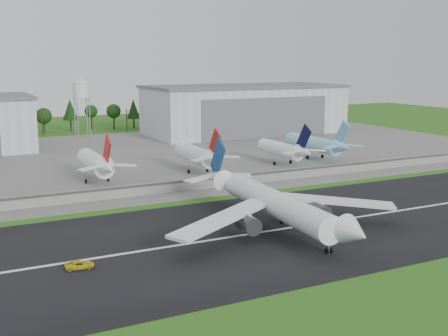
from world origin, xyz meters
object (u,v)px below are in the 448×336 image
parked_jet_red_b (200,156)px  parked_jet_navy (285,149)px  parked_jet_red_a (98,164)px  main_airliner (277,210)px  ground_vehicle (80,265)px  parked_jet_skyblue (318,144)px

parked_jet_red_b → parked_jet_navy: (33.93, -0.05, -0.31)m
parked_jet_red_a → parked_jet_navy: (68.51, -0.07, -0.39)m
main_airliner → parked_jet_red_b: bearing=-95.9°
main_airliner → ground_vehicle: (-44.65, -3.70, -4.06)m
parked_jet_navy → ground_vehicle: bearing=-141.9°
parked_jet_red_b → parked_jet_skyblue: size_ratio=0.84×
main_airliner → parked_jet_red_a: main_airliner is taller
ground_vehicle → main_airliner: bearing=-79.5°
parked_jet_skyblue → parked_jet_red_a: bearing=-176.7°
parked_jet_red_b → parked_jet_skyblue: parked_jet_red_b is taller
ground_vehicle → parked_jet_red_a: size_ratio=0.17×
main_airliner → parked_jet_red_a: bearing=-67.1°
parked_jet_red_a → parked_jet_navy: bearing=-0.1°
parked_jet_red_b → parked_jet_navy: size_ratio=1.00×
ground_vehicle → parked_jet_red_a: parked_jet_red_a is taller
main_airliner → parked_jet_skyblue: main_airliner is taller
main_airliner → parked_jet_red_b: 67.98m
main_airliner → parked_jet_navy: 80.84m
main_airliner → parked_jet_skyblue: size_ratio=1.59×
main_airliner → ground_vehicle: main_airliner is taller
ground_vehicle → parked_jet_navy: parked_jet_navy is taller
ground_vehicle → parked_jet_red_a: (21.44, 70.72, 5.47)m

